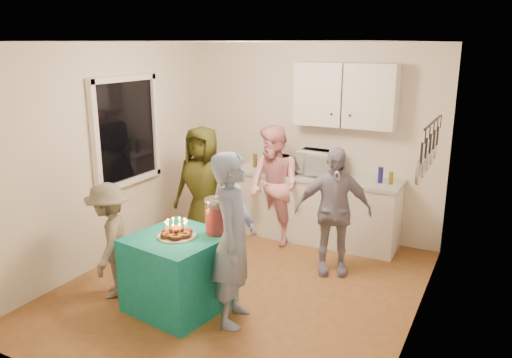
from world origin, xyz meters
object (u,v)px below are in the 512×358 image
at_px(punch_jar, 216,217).
at_px(man_birthday, 234,240).
at_px(counter, 315,209).
at_px(woman_back_center, 274,186).
at_px(woman_back_left, 203,187).
at_px(microwave, 319,163).
at_px(child_near_left, 110,240).
at_px(party_table, 179,272).
at_px(woman_back_right, 333,211).

height_order(punch_jar, man_birthday, man_birthday).
distance_m(counter, woman_back_center, 0.68).
bearing_deg(woman_back_left, woman_back_center, 28.18).
xyz_separation_m(microwave, woman_back_left, (-1.26, -0.86, -0.27)).
distance_m(counter, punch_jar, 2.15).
bearing_deg(child_near_left, counter, 120.17).
relative_size(punch_jar, woman_back_left, 0.21).
xyz_separation_m(counter, microwave, (0.03, 0.00, 0.64)).
xyz_separation_m(woman_back_center, child_near_left, (-0.90, -2.07, -0.18)).
relative_size(party_table, woman_back_left, 0.54).
xyz_separation_m(microwave, party_table, (-0.60, -2.33, -0.69)).
xyz_separation_m(counter, party_table, (-0.56, -2.33, -0.05)).
distance_m(woman_back_left, child_near_left, 1.59).
xyz_separation_m(microwave, man_birthday, (0.02, -2.30, -0.23)).
distance_m(party_table, punch_jar, 0.67).
relative_size(woman_back_left, woman_back_right, 1.06).
bearing_deg(woman_back_left, child_near_left, -98.27).
distance_m(counter, child_near_left, 2.79).
height_order(microwave, child_near_left, same).
distance_m(party_table, woman_back_left, 1.66).
bearing_deg(child_near_left, microwave, 119.58).
bearing_deg(man_birthday, woman_back_right, -33.31).
bearing_deg(child_near_left, punch_jar, 77.57).
bearing_deg(microwave, party_table, -100.72).
bearing_deg(man_birthday, child_near_left, 80.59).
bearing_deg(microwave, woman_back_left, -141.78).
height_order(party_table, woman_back_left, woman_back_left).
xyz_separation_m(punch_jar, man_birthday, (0.32, -0.22, -0.10)).
bearing_deg(party_table, microwave, 75.63).
bearing_deg(man_birthday, counter, -13.67).
xyz_separation_m(counter, man_birthday, (0.06, -2.30, 0.40)).
xyz_separation_m(woman_back_right, child_near_left, (-1.88, -1.58, -0.13)).
bearing_deg(party_table, child_near_left, -171.98).
height_order(woman_back_center, child_near_left, woman_back_center).
height_order(party_table, woman_back_right, woman_back_right).
bearing_deg(counter, punch_jar, -97.27).
bearing_deg(woman_back_right, woman_back_left, 155.87).
bearing_deg(woman_back_left, man_birthday, -52.17).
relative_size(punch_jar, woman_back_right, 0.23).
xyz_separation_m(party_table, man_birthday, (0.62, 0.03, 0.45)).
height_order(punch_jar, woman_back_right, woman_back_right).
bearing_deg(punch_jar, woman_back_center, 95.85).
relative_size(counter, man_birthday, 1.32).
height_order(party_table, man_birthday, man_birthday).
height_order(woman_back_left, woman_back_center, woman_back_left).
distance_m(microwave, party_table, 2.50).
height_order(woman_back_left, child_near_left, woman_back_left).
distance_m(counter, party_table, 2.40).
bearing_deg(party_table, woman_back_left, 114.15).
bearing_deg(counter, woman_back_right, -58.31).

